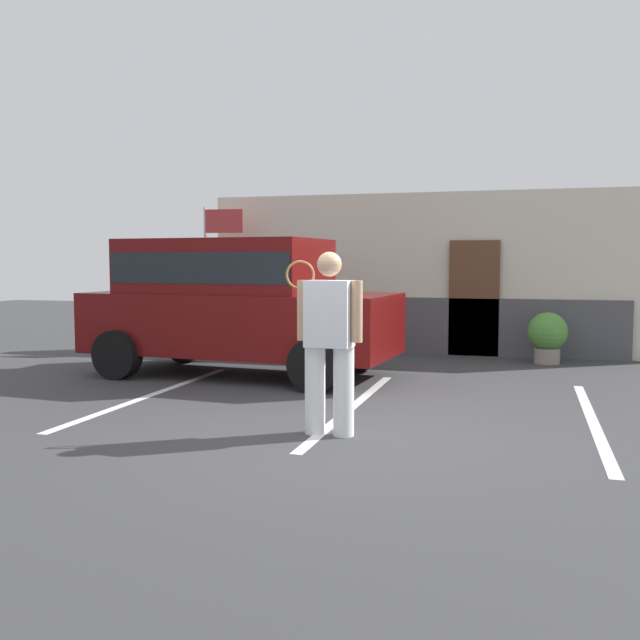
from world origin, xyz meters
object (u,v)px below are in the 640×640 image
object	(u,v)px
tennis_player_man	(329,340)
flag_pole	(215,250)
parked_suv	(235,300)
potted_plant_by_porch	(548,335)

from	to	relation	value
tennis_player_man	flag_pole	size ratio (longest dim) A/B	0.66
parked_suv	tennis_player_man	world-z (taller)	parked_suv
tennis_player_man	flag_pole	xyz separation A→B (m)	(-3.94, 5.97, 0.98)
tennis_player_man	flag_pole	bearing A→B (deg)	-53.42
parked_suv	flag_pole	size ratio (longest dim) A/B	1.71
tennis_player_man	potted_plant_by_porch	size ratio (longest dim) A/B	2.10
parked_suv	tennis_player_man	xyz separation A→B (m)	(2.36, -3.21, -0.20)
tennis_player_man	flag_pole	distance (m)	7.22
potted_plant_by_porch	flag_pole	bearing A→B (deg)	178.32
potted_plant_by_porch	parked_suv	bearing A→B (deg)	-150.65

